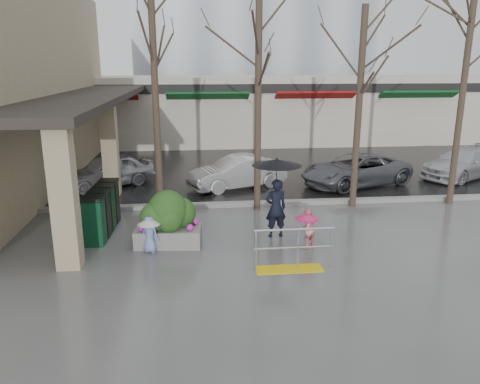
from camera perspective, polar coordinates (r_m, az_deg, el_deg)
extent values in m
plane|color=#51514F|center=(12.25, -1.18, -7.32)|extent=(120.00, 120.00, 0.00)
cube|color=black|center=(33.61, -4.32, 7.23)|extent=(120.00, 36.00, 0.01)
cube|color=gray|center=(15.98, -2.37, -1.56)|extent=(120.00, 0.30, 0.15)
cube|color=#2D2823|center=(19.68, -17.64, 11.46)|extent=(2.80, 18.00, 0.25)
cube|color=tan|center=(11.56, -20.66, -0.54)|extent=(0.55, 0.55, 3.50)
cube|color=tan|center=(17.77, -15.56, 5.17)|extent=(0.55, 0.55, 3.50)
cube|color=beige|center=(29.53, -0.22, 10.06)|extent=(34.00, 6.00, 4.00)
cube|color=maroon|center=(26.92, -17.08, 10.70)|extent=(4.50, 1.68, 0.87)
cube|color=#0F4C1E|center=(26.45, -3.98, 11.25)|extent=(4.50, 1.68, 0.87)
cube|color=maroon|center=(27.32, 8.95, 11.24)|extent=(4.50, 1.68, 0.87)
cube|color=#0F4C1E|center=(29.41, 20.53, 10.75)|extent=(4.50, 1.68, 0.87)
cube|color=black|center=(26.56, 0.42, 12.49)|extent=(34.00, 0.35, 0.50)
cube|color=yellow|center=(11.33, 5.99, -9.30)|extent=(1.60, 0.50, 0.02)
cylinder|color=silver|center=(11.00, 1.94, -7.21)|extent=(0.05, 0.05, 1.00)
cylinder|color=silver|center=(11.17, 7.07, -6.95)|extent=(0.05, 0.05, 1.00)
cylinder|color=silver|center=(11.37, 11.03, -6.72)|extent=(0.05, 0.05, 1.00)
cylinder|color=silver|center=(10.97, 6.64, -4.56)|extent=(1.90, 0.06, 0.06)
cylinder|color=silver|center=(11.13, 6.57, -6.74)|extent=(1.90, 0.04, 0.04)
cylinder|color=#382B21|center=(14.96, -10.20, 10.05)|extent=(0.22, 0.22, 6.80)
cylinder|color=#382B21|center=(15.06, 2.22, 10.69)|extent=(0.22, 0.22, 7.00)
cylinder|color=#382B21|center=(15.89, 14.25, 9.58)|extent=(0.22, 0.22, 6.50)
cylinder|color=#382B21|center=(17.37, 25.42, 10.20)|extent=(0.22, 0.22, 7.20)
imported|color=black|center=(13.08, 4.38, -1.97)|extent=(0.67, 0.49, 1.67)
cylinder|color=black|center=(12.85, 4.46, 1.71)|extent=(0.02, 0.02, 1.06)
cone|color=black|center=(12.75, 4.50, 3.63)|extent=(1.38, 1.38, 0.18)
sphere|color=black|center=(12.73, 4.51, 4.11)|extent=(0.05, 0.05, 0.05)
imported|color=pink|center=(12.45, 8.09, -4.42)|extent=(0.66, 0.62, 1.08)
cylinder|color=black|center=(12.39, 8.13, -3.56)|extent=(0.02, 0.02, 0.47)
cone|color=#EE2571|center=(12.34, 8.15, -2.92)|extent=(0.64, 0.64, 0.18)
sphere|color=black|center=(12.31, 8.17, -2.44)|extent=(0.05, 0.05, 0.05)
imported|color=#778FD4|center=(12.31, -10.94, -5.07)|extent=(0.56, 0.50, 0.96)
cylinder|color=black|center=(12.24, -11.00, -4.08)|extent=(0.02, 0.02, 0.45)
cone|color=beige|center=(12.19, -11.03, -3.48)|extent=(0.60, 0.60, 0.18)
sphere|color=black|center=(12.16, -11.05, -2.99)|extent=(0.05, 0.05, 0.05)
cube|color=slate|center=(12.77, -8.69, -5.36)|extent=(1.81, 1.02, 0.48)
ellipsoid|color=#1D4215|center=(12.53, -8.83, -2.28)|extent=(1.06, 0.96, 1.12)
sphere|color=#1D4215|center=(12.51, -10.37, -3.03)|extent=(0.77, 0.77, 0.77)
sphere|color=#1D4215|center=(12.69, -7.25, -2.54)|extent=(0.81, 0.81, 0.81)
cube|color=#0E3E24|center=(13.11, -17.32, -3.58)|extent=(0.53, 0.53, 1.24)
cube|color=black|center=(12.92, -17.55, -0.74)|extent=(0.57, 0.57, 0.09)
cube|color=black|center=(13.69, -16.70, -2.75)|extent=(0.53, 0.53, 1.24)
cube|color=black|center=(13.50, -16.91, -0.01)|extent=(0.57, 0.57, 0.09)
cube|color=black|center=(14.26, -16.12, -1.98)|extent=(0.53, 0.53, 1.24)
cube|color=black|center=(14.08, -16.33, 0.66)|extent=(0.57, 0.57, 0.09)
cube|color=black|center=(14.84, -15.60, -1.26)|extent=(0.53, 0.53, 1.24)
cube|color=black|center=(14.67, -15.78, 1.27)|extent=(0.57, 0.57, 0.09)
imported|color=#A7A6AB|center=(19.23, -15.89, 2.48)|extent=(3.93, 3.22, 1.26)
imported|color=silver|center=(18.27, -0.34, 2.42)|extent=(4.05, 2.63, 1.26)
imported|color=#5C5D64|center=(19.28, 13.92, 2.65)|extent=(4.98, 3.54, 1.26)
imported|color=silver|center=(22.20, 25.64, 3.21)|extent=(4.66, 3.58, 1.26)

